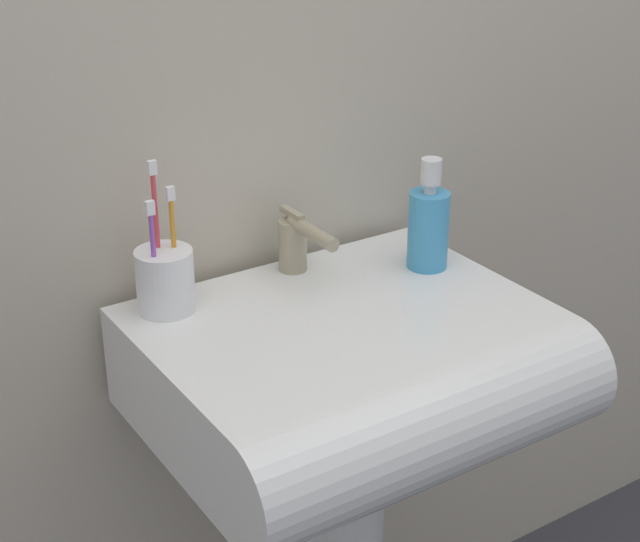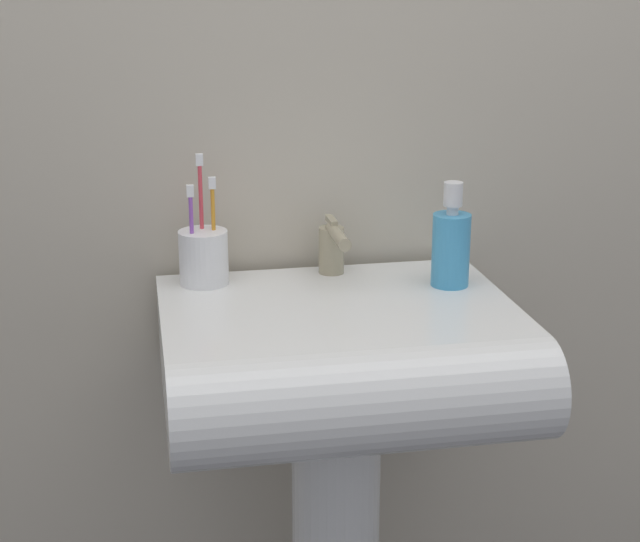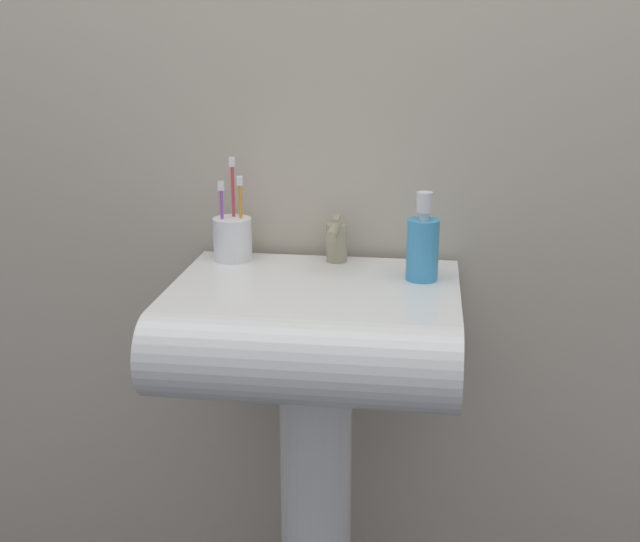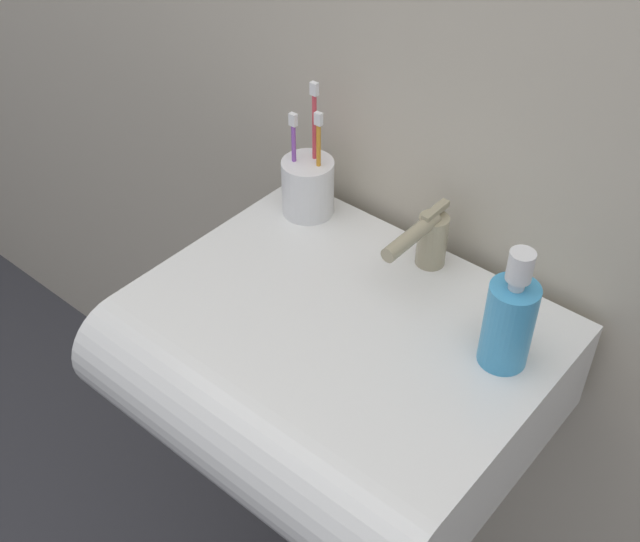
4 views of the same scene
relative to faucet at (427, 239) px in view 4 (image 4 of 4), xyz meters
The scene contains 6 objects.
wall_back 0.29m from the faucet, 103.32° to the left, with size 5.00×0.05×2.40m, color #B7AD99.
sink_pedestal 0.59m from the faucet, 98.87° to the right, with size 0.15×0.15×0.72m, color white.
sink_basin 0.25m from the faucet, 96.44° to the right, with size 0.57×0.48×0.16m.
faucet is the anchor object (origin of this frame).
toothbrush_cup 0.23m from the faucet, behind, with size 0.08×0.08×0.22m.
soap_bottle 0.21m from the faucet, 26.37° to the right, with size 0.06×0.06×0.18m.
Camera 4 is at (0.50, -0.65, 1.64)m, focal length 45.00 mm.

